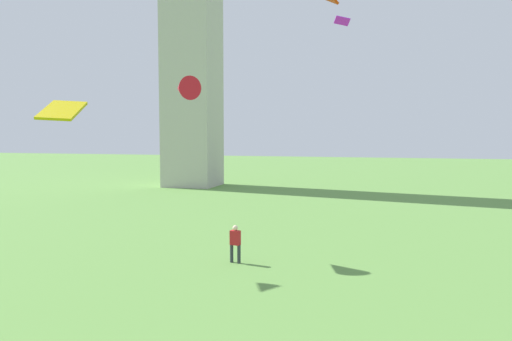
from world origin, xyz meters
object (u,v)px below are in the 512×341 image
Objects in this scene: kite_flying_0 at (342,21)px; kite_flying_8 at (184,88)px; kite_flying_7 at (62,110)px; person_0 at (235,242)px.

kite_flying_8 is (-7.23, -5.82, -4.12)m from kite_flying_0.
kite_flying_7 is 9.68m from kite_flying_8.
kite_flying_0 reaches higher than kite_flying_7.
kite_flying_7 reaches higher than person_0.
kite_flying_7 is (-7.26, -15.39, -5.62)m from kite_flying_0.
kite_flying_8 is (-3.27, 1.94, 7.13)m from person_0.
kite_flying_0 is (3.96, 7.77, 11.25)m from person_0.
kite_flying_8 reaches higher than person_0.
person_0 is at bearing -134.67° from kite_flying_0.
kite_flying_8 is at bearing -18.50° from person_0.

